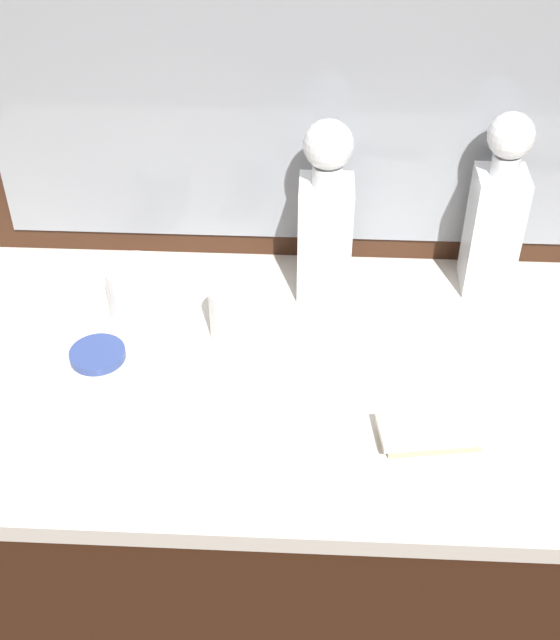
# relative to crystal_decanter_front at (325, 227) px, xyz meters

# --- Properties ---
(dresser) EXTENTS (1.28, 0.59, 0.94)m
(dresser) POSITION_rel_crystal_decanter_front_xyz_m (-0.06, -0.18, -0.59)
(dresser) COLOR #381E11
(dresser) RESTS_ON ground_plane
(dresser_mirror) EXTENTS (0.98, 0.03, 0.77)m
(dresser_mirror) POSITION_rel_crystal_decanter_front_xyz_m (-0.06, 0.10, 0.27)
(dresser_mirror) COLOR #381E11
(dresser_mirror) RESTS_ON dresser
(crystal_decanter_front) EXTENTS (0.08, 0.08, 0.29)m
(crystal_decanter_front) POSITION_rel_crystal_decanter_front_xyz_m (0.00, 0.00, 0.00)
(crystal_decanter_front) COLOR white
(crystal_decanter_front) RESTS_ON dresser
(crystal_decanter_rear) EXTENTS (0.07, 0.07, 0.29)m
(crystal_decanter_rear) POSITION_rel_crystal_decanter_front_xyz_m (0.25, 0.02, 0.00)
(crystal_decanter_rear) COLOR white
(crystal_decanter_rear) RESTS_ON dresser
(crystal_tumbler_far_right) EXTENTS (0.09, 0.09, 0.08)m
(crystal_tumbler_far_right) POSITION_rel_crystal_decanter_front_xyz_m (-0.28, -0.07, -0.08)
(crystal_tumbler_far_right) COLOR white
(crystal_tumbler_far_right) RESTS_ON dresser
(crystal_tumbler_rear) EXTENTS (0.07, 0.07, 0.08)m
(crystal_tumbler_rear) POSITION_rel_crystal_decanter_front_xyz_m (-0.13, -0.12, -0.08)
(crystal_tumbler_rear) COLOR white
(crystal_tumbler_rear) RESTS_ON dresser
(silver_brush_far_left) EXTENTS (0.14, 0.08, 0.02)m
(silver_brush_far_left) POSITION_rel_crystal_decanter_front_xyz_m (0.14, -0.31, -0.10)
(silver_brush_far_left) COLOR #B7A88C
(silver_brush_far_left) RESTS_ON dresser
(porcelain_dish) EXTENTS (0.08, 0.08, 0.01)m
(porcelain_dish) POSITION_rel_crystal_decanter_front_xyz_m (-0.32, -0.18, -0.11)
(porcelain_dish) COLOR #33478C
(porcelain_dish) RESTS_ON dresser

